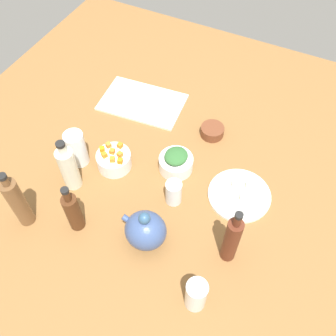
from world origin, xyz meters
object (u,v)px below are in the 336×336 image
object	(u,v)px
bowl_carrots	(114,160)
drinking_glass_1	(196,295)
cutting_board	(142,102)
plate_tofu	(239,195)
bottle_2	(232,239)
drinking_glass_2	(174,192)
bottle_3	(69,168)
teapot	(145,230)
bowl_greens	(176,163)
bowl_small_side	(212,131)
bottle_1	(73,211)
bottle_0	(18,202)
drinking_glass_0	(77,149)

from	to	relation	value
bowl_carrots	drinking_glass_1	xyz separation A→B (cm)	(-47.83, 33.51, 3.22)
cutting_board	plate_tofu	bearing A→B (deg)	153.74
bottle_2	drinking_glass_2	size ratio (longest dim) A/B	2.69
bottle_3	bowl_carrots	bearing A→B (deg)	-123.73
teapot	bowl_greens	bearing A→B (deg)	-82.90
bowl_small_side	bottle_1	size ratio (longest dim) A/B	0.43
teapot	bottle_2	xyz separation A→B (cm)	(-25.99, -6.71, 4.47)
bowl_greens	teapot	world-z (taller)	teapot
bowl_greens	bottle_1	distance (cm)	41.62
bottle_2	bowl_carrots	bearing A→B (deg)	-16.47
bottle_0	bowl_carrots	bearing A→B (deg)	-114.18
teapot	drinking_glass_0	xyz separation A→B (cm)	(38.31, -17.86, 0.78)
plate_tofu	drinking_glass_0	world-z (taller)	drinking_glass_0
teapot	drinking_glass_2	size ratio (longest dim) A/B	1.66
drinking_glass_2	bottle_1	bearing A→B (deg)	42.89
bowl_carrots	bowl_small_side	distance (cm)	41.00
bottle_1	bottle_3	xyz separation A→B (cm)	(10.91, -13.41, 0.82)
bowl_greens	teapot	size ratio (longest dim) A/B	0.78
bottle_1	bottle_3	bearing A→B (deg)	-50.87
plate_tofu	drinking_glass_2	world-z (taller)	drinking_glass_2
bottle_1	bottle_2	distance (cm)	50.96
bottle_3	drinking_glass_2	bearing A→B (deg)	-164.80
drinking_glass_1	plate_tofu	bearing A→B (deg)	-88.89
bowl_carrots	drinking_glass_2	bearing A→B (deg)	171.33
bottle_0	drinking_glass_1	bearing A→B (deg)	179.67
teapot	bottle_1	size ratio (longest dim) A/B	0.75
bowl_carrots	drinking_glass_2	world-z (taller)	drinking_glass_2
bowl_carrots	bottle_3	xyz separation A→B (cm)	(9.21, 13.80, 6.47)
bottle_3	drinking_glass_0	world-z (taller)	bottle_3
teapot	drinking_glass_2	distance (cm)	17.91
bowl_greens	drinking_glass_0	bearing A→B (deg)	20.64
bottle_0	drinking_glass_2	xyz separation A→B (cm)	(-41.50, -29.09, -6.48)
bowl_greens	bottle_0	size ratio (longest dim) A/B	0.49
teapot	bowl_small_side	bearing A→B (deg)	-92.12
cutting_board	bottle_1	size ratio (longest dim) A/B	1.60
cutting_board	plate_tofu	distance (cm)	59.89
bowl_greens	drinking_glass_0	world-z (taller)	drinking_glass_0
bottle_0	bottle_3	size ratio (longest dim) A/B	1.14
cutting_board	teapot	world-z (taller)	teapot
plate_tofu	teapot	distance (cm)	37.29
plate_tofu	drinking_glass_2	distance (cm)	23.98
cutting_board	drinking_glass_2	world-z (taller)	drinking_glass_2
bottle_1	teapot	bearing A→B (deg)	-167.09
drinking_glass_0	bowl_greens	bearing A→B (deg)	-159.36
bowl_carrots	teapot	bearing A→B (deg)	139.06
bottle_3	teapot	bearing A→B (deg)	166.84
bowl_carrots	drinking_glass_0	size ratio (longest dim) A/B	0.87
cutting_board	bowl_small_side	bearing A→B (deg)	174.03
bottle_0	bottle_2	bearing A→B (deg)	-164.73
bowl_small_side	bottle_2	distance (cm)	52.55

